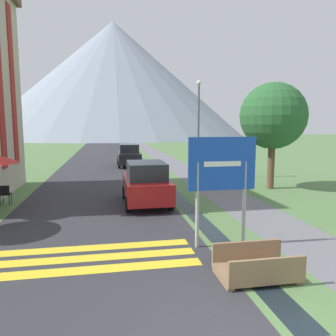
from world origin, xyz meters
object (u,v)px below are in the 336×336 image
object	(u,v)px
parked_car_far	(129,155)
tree_by_path	(273,116)
footbridge	(256,268)
cafe_chair_far_right	(5,193)
streetlamp	(198,122)
parked_car_near	(146,183)
road_sign	(222,174)

from	to	relation	value
parked_car_far	tree_by_path	world-z (taller)	tree_by_path
footbridge	cafe_chair_far_right	xyz separation A→B (m)	(-7.45, 8.09, 0.29)
cafe_chair_far_right	streetlamp	size ratio (longest dim) A/B	0.14
parked_car_near	parked_car_far	bearing A→B (deg)	89.49
road_sign	tree_by_path	xyz separation A→B (m)	(5.42, 7.46, 1.77)
parked_car_far	streetlamp	world-z (taller)	streetlamp
footbridge	parked_car_near	size ratio (longest dim) A/B	0.44
road_sign	footbridge	bearing A→B (deg)	-86.42
parked_car_near	tree_by_path	bearing A→B (deg)	18.24
road_sign	cafe_chair_far_right	xyz separation A→B (m)	(-7.33, 6.11, -1.52)
parked_car_near	streetlamp	xyz separation A→B (m)	(3.98, 6.08, 2.61)
parked_car_near	parked_car_far	size ratio (longest dim) A/B	0.97
parked_car_far	tree_by_path	xyz separation A→B (m)	(6.78, -10.79, 2.89)
tree_by_path	footbridge	bearing A→B (deg)	-119.29
cafe_chair_far_right	parked_car_far	bearing A→B (deg)	49.95
road_sign	tree_by_path	distance (m)	9.39
footbridge	cafe_chair_far_right	distance (m)	11.00
road_sign	streetlamp	size ratio (longest dim) A/B	0.50
road_sign	cafe_chair_far_right	bearing A→B (deg)	140.18
tree_by_path	parked_car_near	bearing A→B (deg)	-161.76
footbridge	tree_by_path	distance (m)	11.40
road_sign	footbridge	distance (m)	2.68
parked_car_far	footbridge	bearing A→B (deg)	-85.80
footbridge	tree_by_path	world-z (taller)	tree_by_path
streetlamp	tree_by_path	world-z (taller)	streetlamp
parked_car_near	cafe_chair_far_right	world-z (taller)	parked_car_near
road_sign	parked_car_far	xyz separation A→B (m)	(-1.36, 18.24, -1.12)
footbridge	parked_car_near	bearing A→B (deg)	102.58
streetlamp	parked_car_near	bearing A→B (deg)	-123.21
parked_car_far	streetlamp	distance (m)	8.39
footbridge	parked_car_near	xyz separation A→B (m)	(-1.60, 7.17, 0.68)
parked_car_near	tree_by_path	world-z (taller)	tree_by_path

